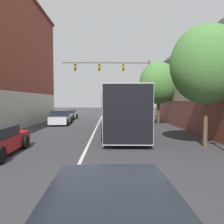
# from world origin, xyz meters

# --- Properties ---
(lane_center_line) EXTENTS (0.14, 42.12, 0.01)m
(lane_center_line) POSITION_xyz_m (0.00, 15.06, 0.00)
(lane_center_line) COLOR silver
(lane_center_line) RESTS_ON ground_plane
(bus) EXTENTS (3.17, 11.43, 3.33)m
(bus) POSITION_xyz_m (2.28, 17.33, 1.87)
(bus) COLOR #B7B7BC
(bus) RESTS_ON ground_plane
(parked_car_left_mid) EXTENTS (2.13, 4.55, 1.25)m
(parked_car_left_mid) POSITION_xyz_m (-4.23, 29.45, 0.61)
(parked_car_left_mid) COLOR silver
(parked_car_left_mid) RESTS_ON ground_plane
(parked_car_left_far) EXTENTS (2.18, 4.61, 1.47)m
(parked_car_left_far) POSITION_xyz_m (-3.81, 23.54, 0.70)
(parked_car_left_far) COLOR silver
(parked_car_left_far) RESTS_ON ground_plane
(traffic_signal_gantry) EXTENTS (10.04, 0.36, 7.07)m
(traffic_signal_gantry) POSITION_xyz_m (2.46, 26.11, 5.32)
(traffic_signal_gantry) COLOR #514C47
(traffic_signal_gantry) RESTS_ON ground_plane
(street_tree_near) EXTENTS (3.83, 3.44, 6.45)m
(street_tree_near) POSITION_xyz_m (6.31, 12.61, 4.34)
(street_tree_near) COLOR brown
(street_tree_near) RESTS_ON ground_plane
(street_tree_far) EXTENTS (3.91, 3.52, 6.40)m
(street_tree_far) POSITION_xyz_m (6.24, 23.40, 4.24)
(street_tree_far) COLOR brown
(street_tree_far) RESTS_ON ground_plane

